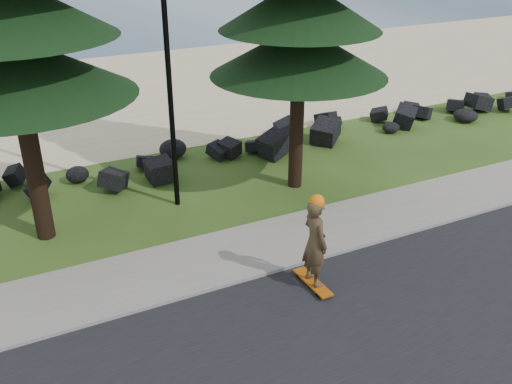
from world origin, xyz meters
TOP-DOWN VIEW (x-y plane):
  - ground at (0.00, 0.00)m, footprint 160.00×160.00m
  - kerb at (0.00, -0.90)m, footprint 160.00×0.20m
  - sidewalk at (0.00, 0.20)m, footprint 160.00×2.00m
  - beach_sand at (0.00, 14.50)m, footprint 160.00×15.00m
  - seawall_boulders at (0.00, 5.60)m, footprint 60.00×2.40m
  - lamp_post at (0.00, 3.20)m, footprint 0.25×0.14m
  - skateboarder at (1.31, -1.78)m, footprint 0.49×1.18m

SIDE VIEW (x-z plane):
  - ground at x=0.00m, z-range 0.00..0.00m
  - seawall_boulders at x=0.00m, z-range -0.55..0.55m
  - beach_sand at x=0.00m, z-range 0.00..0.01m
  - sidewalk at x=0.00m, z-range 0.00..0.08m
  - kerb at x=0.00m, z-range 0.00..0.10m
  - skateboarder at x=1.31m, z-range 0.01..2.19m
  - lamp_post at x=0.00m, z-range 0.06..8.20m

